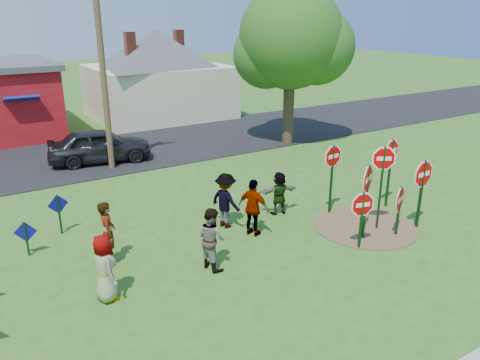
% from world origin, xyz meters
% --- Properties ---
extents(ground, '(120.00, 120.00, 0.00)m').
position_xyz_m(ground, '(0.00, 0.00, 0.00)').
color(ground, '#2B631C').
rests_on(ground, ground).
extents(road, '(120.00, 7.50, 0.04)m').
position_xyz_m(road, '(0.00, 11.50, 0.02)').
color(road, black).
rests_on(road, ground).
extents(dirt_patch, '(3.20, 3.20, 0.03)m').
position_xyz_m(dirt_patch, '(4.50, -1.00, 0.01)').
color(dirt_patch, brown).
rests_on(dirt_patch, ground).
extents(cream_house, '(9.40, 9.40, 6.50)m').
position_xyz_m(cream_house, '(5.50, 18.00, 2.92)').
color(cream_house, beige).
rests_on(cream_house, ground).
extents(stop_sign_a, '(0.94, 0.26, 1.83)m').
position_xyz_m(stop_sign_a, '(3.29, -1.93, 1.22)').
color(stop_sign_a, '#0E3414').
rests_on(stop_sign_a, ground).
extents(stop_sign_b, '(1.01, 0.11, 2.49)m').
position_xyz_m(stop_sign_b, '(4.26, 0.39, 1.79)').
color(stop_sign_b, '#0E3414').
rests_on(stop_sign_b, ground).
extents(stop_sign_c, '(0.86, 0.52, 2.78)m').
position_xyz_m(stop_sign_c, '(4.67, -1.31, 1.97)').
color(stop_sign_c, '#0E3414').
rests_on(stop_sign_c, ground).
extents(stop_sign_d, '(1.02, 0.16, 2.53)m').
position_xyz_m(stop_sign_d, '(6.33, -0.19, 1.81)').
color(stop_sign_d, '#0E3414').
rests_on(stop_sign_d, ground).
extents(stop_sign_e, '(1.00, 0.48, 1.71)m').
position_xyz_m(stop_sign_e, '(4.86, -1.91, 1.08)').
color(stop_sign_e, '#0E3414').
rests_on(stop_sign_e, ground).
extents(stop_sign_f, '(1.18, 0.08, 2.35)m').
position_xyz_m(stop_sign_f, '(5.83, -1.87, 1.62)').
color(stop_sign_f, '#0E3414').
rests_on(stop_sign_f, ground).
extents(stop_sign_g, '(1.05, 0.56, 2.44)m').
position_xyz_m(stop_sign_g, '(3.88, -1.49, 1.66)').
color(stop_sign_g, '#0E3414').
rests_on(stop_sign_g, ground).
extents(blue_diamond_c, '(0.59, 0.18, 1.02)m').
position_xyz_m(blue_diamond_c, '(-4.77, 2.53, 0.62)').
color(blue_diamond_c, '#0E3414').
rests_on(blue_diamond_c, ground).
extents(blue_diamond_d, '(0.62, 0.11, 1.27)m').
position_xyz_m(blue_diamond_d, '(-3.70, 3.48, 0.79)').
color(blue_diamond_d, '#0E3414').
rests_on(blue_diamond_d, ground).
extents(person_a, '(0.57, 0.83, 1.64)m').
position_xyz_m(person_a, '(-3.53, -0.67, 0.82)').
color(person_a, '#4B5899').
rests_on(person_a, ground).
extents(person_b, '(0.55, 0.72, 1.76)m').
position_xyz_m(person_b, '(-2.97, 0.95, 0.88)').
color(person_b, '#317D76').
rests_on(person_b, ground).
extents(person_c, '(0.78, 0.92, 1.67)m').
position_xyz_m(person_c, '(-0.76, -0.66, 0.84)').
color(person_c, brown).
rests_on(person_c, ground).
extents(person_d, '(0.95, 1.26, 1.74)m').
position_xyz_m(person_d, '(0.80, 1.30, 0.87)').
color(person_d, '#303035').
rests_on(person_d, ground).
extents(person_e, '(0.84, 1.12, 1.76)m').
position_xyz_m(person_e, '(1.20, 0.36, 0.88)').
color(person_e, '#4C2651').
rests_on(person_e, ground).
extents(person_f, '(1.40, 0.67, 1.45)m').
position_xyz_m(person_f, '(2.80, 1.26, 0.73)').
color(person_f, '#1B5429').
rests_on(person_f, ground).
extents(suv, '(4.66, 2.53, 1.50)m').
position_xyz_m(suv, '(-0.62, 10.02, 0.79)').
color(suv, '#313236').
rests_on(suv, road).
extents(utility_pole, '(1.93, 0.40, 7.94)m').
position_xyz_m(utility_pole, '(-0.49, 8.86, 4.18)').
color(utility_pole, '#4C3823').
rests_on(utility_pole, ground).
extents(leafy_tree, '(5.44, 4.97, 7.73)m').
position_xyz_m(leafy_tree, '(8.53, 8.19, 4.98)').
color(leafy_tree, '#382819').
rests_on(leafy_tree, ground).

